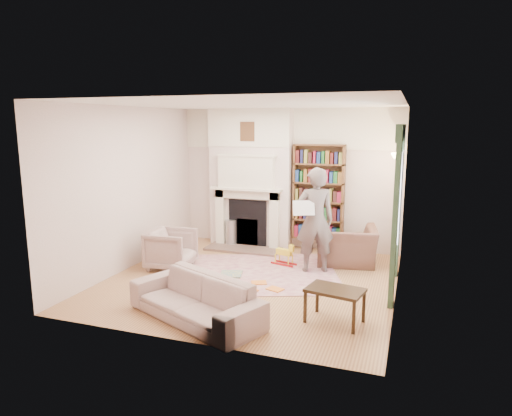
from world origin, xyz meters
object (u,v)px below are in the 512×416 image
at_px(armchair_reading, 346,245).
at_px(rocking_horse, 284,254).
at_px(armchair_left, 171,249).
at_px(man_reading, 315,220).
at_px(bookcase, 319,192).
at_px(coffee_table, 335,305).
at_px(paraffin_heater, 231,233).
at_px(sofa, 195,299).

bearing_deg(armchair_reading, rocking_horse, 12.21).
height_order(armchair_left, man_reading, man_reading).
height_order(bookcase, armchair_left, bookcase).
xyz_separation_m(armchair_reading, man_reading, (-0.45, -0.60, 0.55)).
distance_m(man_reading, coffee_table, 2.15).
bearing_deg(coffee_table, man_reading, 120.93).
relative_size(armchair_reading, coffee_table, 1.51).
distance_m(bookcase, paraffin_heater, 1.99).
height_order(armchair_reading, sofa, armchair_reading).
relative_size(coffee_table, rocking_horse, 1.55).
distance_m(armchair_left, sofa, 2.24).
bearing_deg(rocking_horse, sofa, -84.98).
distance_m(armchair_reading, man_reading, 0.93).
distance_m(armchair_left, rocking_horse, 2.00).
bearing_deg(man_reading, paraffin_heater, -52.50).
height_order(armchair_left, coffee_table, armchair_left).
xyz_separation_m(bookcase, paraffin_heater, (-1.76, -0.26, -0.90)).
relative_size(coffee_table, paraffin_heater, 1.27).
distance_m(armchair_left, man_reading, 2.55).
height_order(bookcase, man_reading, bookcase).
height_order(armchair_left, rocking_horse, armchair_left).
relative_size(sofa, rocking_horse, 4.28).
bearing_deg(armchair_reading, paraffin_heater, -21.91).
bearing_deg(coffee_table, rocking_horse, 132.62).
bearing_deg(paraffin_heater, coffee_table, -48.53).
bearing_deg(paraffin_heater, bookcase, 8.25).
relative_size(armchair_reading, paraffin_heater, 1.93).
relative_size(paraffin_heater, rocking_horse, 1.22).
bearing_deg(man_reading, rocking_horse, -39.56).
distance_m(sofa, paraffin_heater, 3.64).
relative_size(bookcase, sofa, 0.96).
xyz_separation_m(armchair_reading, rocking_horse, (-1.03, -0.44, -0.15)).
bearing_deg(man_reading, armchair_reading, -150.69).
height_order(armchair_reading, armchair_left, armchair_reading).
relative_size(sofa, man_reading, 1.07).
xyz_separation_m(paraffin_heater, rocking_horse, (1.40, -0.92, -0.08)).
distance_m(man_reading, paraffin_heater, 2.34).
distance_m(sofa, man_reading, 2.71).
distance_m(paraffin_heater, rocking_horse, 1.67).
relative_size(bookcase, paraffin_heater, 3.36).
distance_m(armchair_left, coffee_table, 3.34).
relative_size(bookcase, coffee_table, 2.64).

